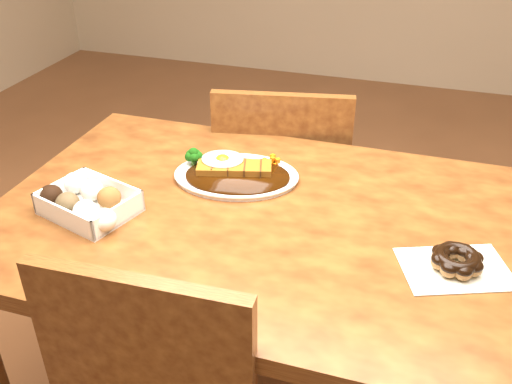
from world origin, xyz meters
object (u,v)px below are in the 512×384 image
(donut_box, at_px, (87,201))
(chair_far, at_px, (282,193))
(katsu_curry_plate, at_px, (234,173))
(pon_de_ring, at_px, (457,261))
(table, at_px, (261,249))

(donut_box, bearing_deg, chair_far, 66.43)
(chair_far, relative_size, katsu_curry_plate, 2.59)
(chair_far, bearing_deg, donut_box, 55.42)
(donut_box, relative_size, pon_de_ring, 0.95)
(chair_far, height_order, donut_box, chair_far)
(katsu_curry_plate, relative_size, pon_de_ring, 1.38)
(chair_far, relative_size, pon_de_ring, 3.57)
(table, bearing_deg, pon_de_ring, -9.88)
(donut_box, distance_m, pon_de_ring, 0.79)
(katsu_curry_plate, relative_size, donut_box, 1.45)
(chair_far, bearing_deg, pon_de_ring, 118.73)
(table, bearing_deg, donut_box, -163.75)
(chair_far, xyz_separation_m, pon_de_ring, (0.51, -0.61, 0.29))
(table, distance_m, donut_box, 0.41)
(table, distance_m, chair_far, 0.57)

